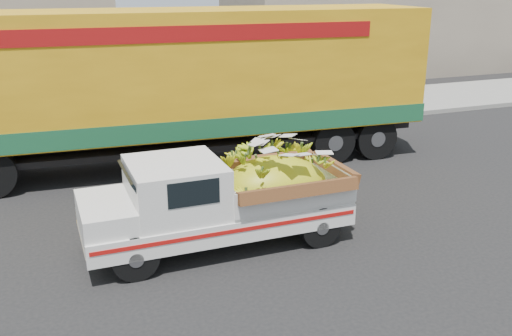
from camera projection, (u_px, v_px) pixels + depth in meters
name	position (u px, v px, depth m)	size (l,w,h in m)	color
ground	(172.00, 246.00, 10.06)	(100.00, 100.00, 0.00)	black
curb	(115.00, 142.00, 16.11)	(60.00, 0.25, 0.15)	gray
sidewalk	(106.00, 126.00, 17.97)	(60.00, 4.00, 0.14)	gray
building_right	(374.00, 10.00, 27.97)	(14.00, 6.00, 6.00)	gray
pickup_truck	(236.00, 196.00, 9.97)	(4.60, 1.70, 1.61)	black
semi_trailer	(188.00, 81.00, 13.83)	(12.04, 3.24, 3.80)	black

